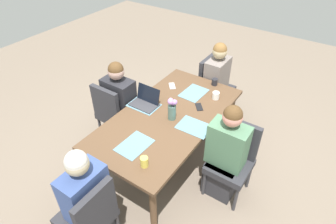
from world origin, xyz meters
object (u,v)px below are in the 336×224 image
coffee_mug_centre_left (144,162)px  phone_black (199,107)px  person_far_left_near (226,157)px  person_near_left_far (121,108)px  chair_far_left_near (233,156)px  flower_vase (172,108)px  laptop_near_left_far (146,101)px  person_head_left_left_mid (216,86)px  chair_near_left_far (114,111)px  person_head_right_right_near (89,205)px  chair_head_left_left_mid (213,84)px  chair_head_right_right_near (90,215)px  dining_table (168,120)px  coffee_mug_near_left (215,82)px  phone_silver (172,86)px  coffee_mug_near_right (216,95)px

coffee_mug_centre_left → phone_black: (-1.09, -0.03, -0.05)m
person_far_left_near → person_near_left_far: bearing=-90.9°
chair_far_left_near → person_far_left_near: size_ratio=0.75×
flower_vase → laptop_near_left_far: (-0.05, -0.41, -0.10)m
person_head_left_left_mid → chair_near_left_far: person_head_left_left_mid is taller
person_head_right_right_near → chair_head_left_left_mid: bearing=-179.5°
person_near_left_far → chair_head_right_right_near: 1.56m
chair_near_left_far → chair_head_right_right_near: bearing=34.9°
flower_vase → laptop_near_left_far: flower_vase is taller
person_far_left_near → person_head_right_right_near: 1.47m
person_head_left_left_mid → phone_black: size_ratio=7.97×
chair_head_right_right_near → person_near_left_far: bearing=-148.5°
chair_far_left_near → laptop_near_left_far: (0.03, -1.16, 0.29)m
chair_head_left_left_mid → laptop_near_left_far: 1.30m
chair_far_left_near → person_near_left_far: 1.58m
dining_table → flower_vase: flower_vase is taller
coffee_mug_near_left → person_head_left_left_mid: bearing=-160.4°
coffee_mug_near_left → phone_black: size_ratio=0.61×
flower_vase → phone_silver: (-0.57, -0.37, -0.14)m
person_far_left_near → person_head_left_left_mid: (-1.22, -0.73, 0.00)m
coffee_mug_near_left → phone_silver: coffee_mug_near_left is taller
coffee_mug_near_right → chair_near_left_far: bearing=-58.8°
person_head_right_right_near → chair_head_right_right_near: bearing=51.2°
chair_far_left_near → coffee_mug_centre_left: bearing=-35.3°
chair_far_left_near → coffee_mug_centre_left: chair_far_left_near is taller
phone_black → chair_head_left_left_mid: bearing=154.6°
laptop_near_left_far → coffee_mug_centre_left: (0.78, 0.59, 0.01)m
chair_head_left_left_mid → person_head_left_left_mid: person_head_left_left_mid is taller
chair_head_left_left_mid → chair_near_left_far: 1.54m
chair_head_left_left_mid → coffee_mug_centre_left: (2.01, 0.29, 0.30)m
person_far_left_near → coffee_mug_near_left: person_far_left_near is taller
flower_vase → chair_far_left_near: bearing=96.3°
chair_head_right_right_near → coffee_mug_near_left: bearing=177.7°
phone_black → chair_near_left_far: bearing=-109.9°
person_far_left_near → chair_near_left_far: person_far_left_near is taller
chair_far_left_near → person_near_left_far: size_ratio=0.75×
person_head_right_right_near → dining_table: bearing=179.1°
chair_far_left_near → person_head_right_right_near: 1.56m
laptop_near_left_far → coffee_mug_near_right: 0.87m
dining_table → phone_black: 0.41m
chair_head_right_right_near → phone_black: size_ratio=6.00×
chair_far_left_near → coffee_mug_near_right: (-0.55, -0.52, 0.29)m
person_head_right_right_near → laptop_near_left_far: bearing=-165.9°
laptop_near_left_far → coffee_mug_near_left: laptop_near_left_far is taller
dining_table → person_head_left_left_mid: bearing=178.5°
chair_far_left_near → dining_table: bearing=-85.8°
chair_head_left_left_mid → phone_silver: 0.80m
phone_black → coffee_mug_near_right: bearing=122.4°
dining_table → chair_far_left_near: chair_far_left_near is taller
person_far_left_near → coffee_mug_near_left: bearing=-145.8°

